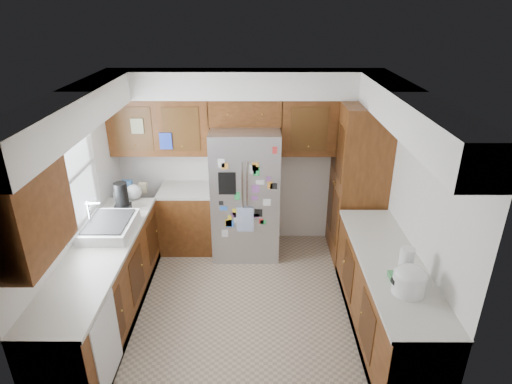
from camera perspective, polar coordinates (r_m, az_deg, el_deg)
floor at (r=5.26m, az=-1.62°, el=-14.60°), size 3.60×3.60×0.00m
room_shell at (r=4.71m, az=-3.04°, el=5.92°), size 3.64×3.24×2.52m
left_counter_run at (r=5.25m, az=-16.93°, el=-10.13°), size 1.36×3.20×0.92m
right_counter_run at (r=4.82m, az=16.82°, el=-13.67°), size 0.63×2.25×0.92m
pantry at (r=5.86m, az=13.42°, el=1.20°), size 0.60×0.90×2.15m
fridge at (r=5.82m, az=-1.39°, el=-0.13°), size 0.90×0.79×1.80m
bridge_cabinet at (r=5.69m, az=-1.44°, el=10.74°), size 0.96×0.34×0.35m
fridge_top_items at (r=5.57m, az=-2.09°, el=13.59°), size 0.87×0.30×0.28m
sink_assembly at (r=5.07m, az=-18.97°, el=-4.35°), size 0.52×0.70×0.37m
left_counter_clutter at (r=5.65m, az=-16.88°, el=-0.35°), size 0.33×0.83×0.38m
rice_cooker at (r=4.06m, az=19.82°, el=-10.94°), size 0.30×0.29×0.26m
paper_towel at (r=4.27m, az=19.39°, el=-8.84°), size 0.13×0.13×0.30m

